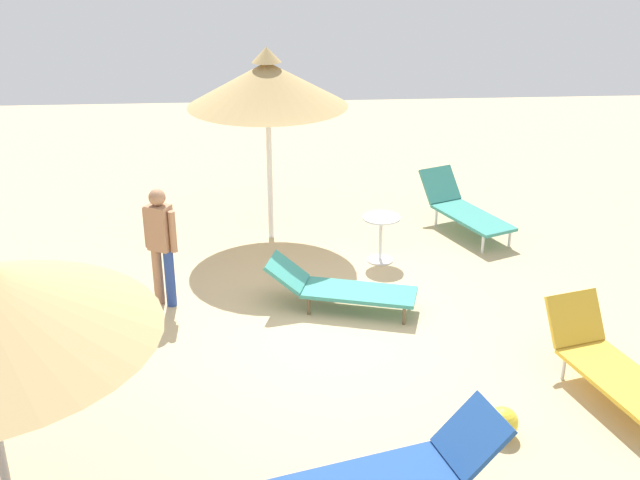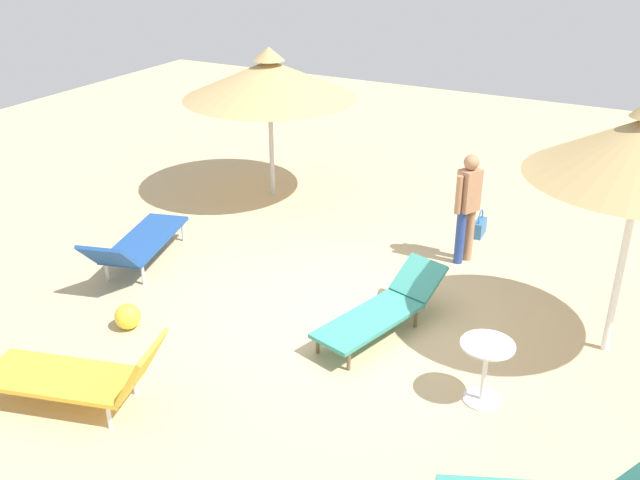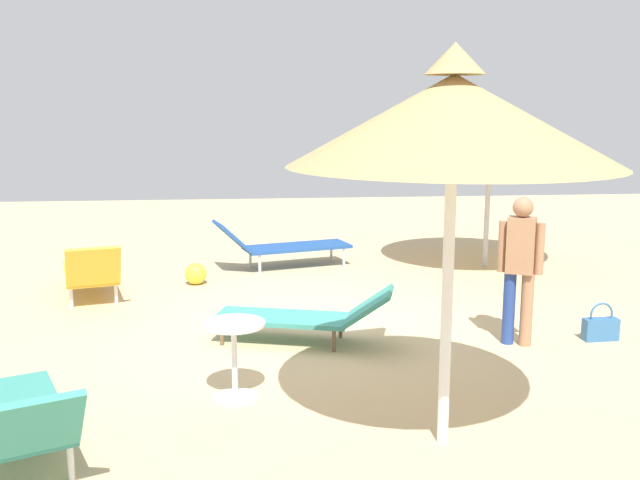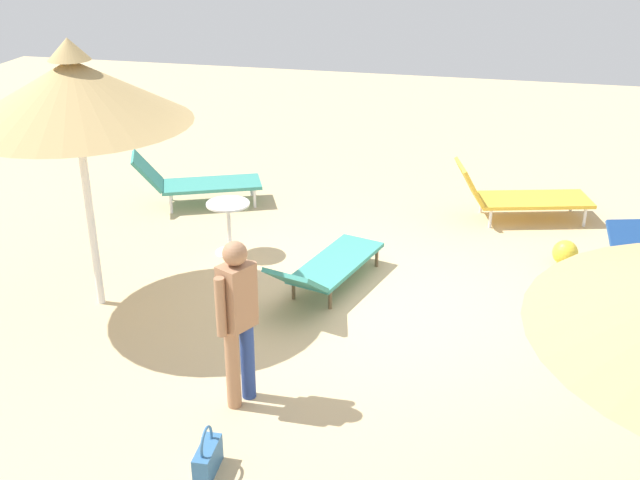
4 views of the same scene
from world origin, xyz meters
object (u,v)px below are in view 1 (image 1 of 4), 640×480
lounge_chair_edge (612,365)px  handbag (90,298)px  side_table_round (381,231)px  person_standing_center (161,240)px  parasol_umbrella_far_right (267,84)px  lounge_chair_far_left (339,287)px  lounge_chair_near_right (390,473)px  beach_ball (502,422)px  lounge_chair_front (463,208)px

lounge_chair_edge → handbag: 6.39m
side_table_round → person_standing_center: bearing=-159.0°
parasol_umbrella_far_right → person_standing_center: size_ratio=1.85×
lounge_chair_edge → lounge_chair_far_left: bearing=141.8°
person_standing_center → lounge_chair_far_left: bearing=-7.2°
lounge_chair_near_right → beach_ball: bearing=36.3°
side_table_round → lounge_chair_edge: bearing=-61.1°
handbag → beach_ball: handbag is taller
lounge_chair_far_left → side_table_round: size_ratio=2.89×
lounge_chair_front → side_table_round: (-1.47, -1.06, 0.09)m
beach_ball → lounge_chair_near_right: bearing=-143.7°
lounge_chair_edge → beach_ball: size_ratio=6.31×
lounge_chair_front → beach_ball: bearing=-99.0°
parasol_umbrella_far_right → beach_ball: size_ratio=9.38×
parasol_umbrella_far_right → lounge_chair_near_right: 6.50m
handbag → beach_ball: size_ratio=1.36×
lounge_chair_front → parasol_umbrella_far_right: bearing=-178.7°
lounge_chair_far_left → beach_ball: lounge_chair_far_left is taller
lounge_chair_near_right → side_table_round: lounge_chair_near_right is taller
lounge_chair_near_right → side_table_round: bearing=82.9°
lounge_chair_edge → handbag: bearing=158.2°
lounge_chair_front → handbag: bearing=-157.5°
parasol_umbrella_far_right → handbag: bearing=-137.5°
lounge_chair_far_left → beach_ball: bearing=-63.5°
lounge_chair_near_right → handbag: size_ratio=5.23×
handbag → person_standing_center: bearing=2.3°
side_table_round → lounge_chair_far_left: bearing=-117.0°
person_standing_center → lounge_chair_edge: bearing=-25.9°
person_standing_center → handbag: person_standing_center is taller
lounge_chair_near_right → lounge_chair_edge: bearing=30.7°
lounge_chair_front → beach_ball: 5.31m
parasol_umbrella_far_right → side_table_round: 2.70m
lounge_chair_edge → person_standing_center: bearing=154.1°
parasol_umbrella_far_right → lounge_chair_edge: bearing=-52.0°
lounge_chair_front → beach_ball: (-0.83, -5.24, -0.22)m
lounge_chair_edge → lounge_chair_front: bearing=96.2°
lounge_chair_front → beach_ball: lounge_chair_front is taller
person_standing_center → side_table_round: 3.24m
parasol_umbrella_far_right → lounge_chair_front: size_ratio=1.53×
lounge_chair_near_right → person_standing_center: person_standing_center is taller
handbag → side_table_round: 4.15m
parasol_umbrella_far_right → beach_ball: parasol_umbrella_far_right is taller
parasol_umbrella_far_right → lounge_chair_far_left: parasol_umbrella_far_right is taller
lounge_chair_far_left → lounge_chair_edge: bearing=-38.2°
handbag → side_table_round: side_table_round is taller
lounge_chair_edge → lounge_chair_front: (-0.50, 4.62, 0.01)m
lounge_chair_far_left → handbag: 3.24m
parasol_umbrella_far_right → beach_ball: (2.22, -5.17, -2.26)m
person_standing_center → beach_ball: bearing=-39.8°
lounge_chair_front → person_standing_center: size_ratio=1.20×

